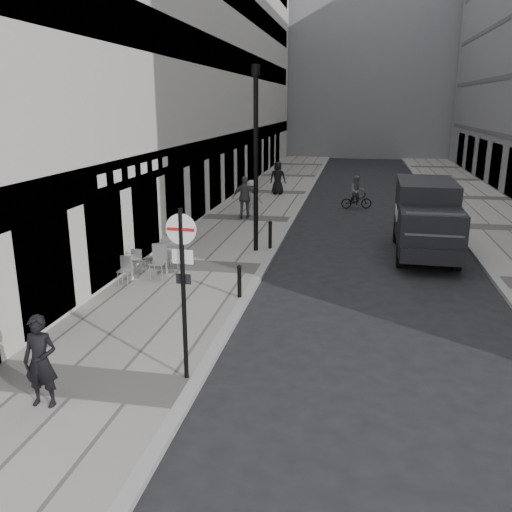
{
  "coord_description": "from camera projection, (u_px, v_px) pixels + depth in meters",
  "views": [
    {
      "loc": [
        2.77,
        -5.61,
        5.1
      ],
      "look_at": [
        0.37,
        7.31,
        1.4
      ],
      "focal_mm": 38.0,
      "sensor_mm": 36.0,
      "label": 1
    }
  ],
  "objects": [
    {
      "name": "cyclist",
      "position": [
        357.0,
        196.0,
        27.16
      ],
      "size": [
        1.61,
        0.84,
        1.65
      ],
      "rotation": [
        0.0,
        0.0,
        0.21
      ],
      "color": "black",
      "rests_on": "ground"
    },
    {
      "name": "lamppost",
      "position": [
        256.0,
        151.0,
        18.16
      ],
      "size": [
        0.28,
        0.28,
        6.22
      ],
      "color": "black",
      "rests_on": "sidewalk"
    },
    {
      "name": "cafe_table_near",
      "position": [
        170.0,
        248.0,
        17.81
      ],
      "size": [
        0.63,
        1.42,
        0.81
      ],
      "color": "silver",
      "rests_on": "sidewalk"
    },
    {
      "name": "panel_van",
      "position": [
        426.0,
        215.0,
        18.73
      ],
      "size": [
        2.11,
        5.35,
        2.49
      ],
      "rotation": [
        0.0,
        0.0,
        -0.03
      ],
      "color": "black",
      "rests_on": "ground"
    },
    {
      "name": "far_sidewalk",
      "position": [
        505.0,
        229.0,
        22.61
      ],
      "size": [
        4.0,
        60.0,
        0.12
      ],
      "primitive_type": "cube",
      "color": "gray",
      "rests_on": "ground"
    },
    {
      "name": "cafe_table_mid",
      "position": [
        132.0,
        265.0,
        15.89
      ],
      "size": [
        0.62,
        1.39,
        0.79
      ],
      "color": "silver",
      "rests_on": "sidewalk"
    },
    {
      "name": "pedestrian_b",
      "position": [
        252.0,
        198.0,
        24.91
      ],
      "size": [
        1.09,
        0.68,
        1.62
      ],
      "primitive_type": "imported",
      "rotation": [
        0.0,
        0.0,
        3.22
      ],
      "color": "#A4A098",
      "rests_on": "sidewalk"
    },
    {
      "name": "sign_post",
      "position": [
        183.0,
        272.0,
        9.66
      ],
      "size": [
        0.56,
        0.09,
        3.24
      ],
      "rotation": [
        0.0,
        0.0,
        -0.04
      ],
      "color": "black",
      "rests_on": "sidewalk"
    },
    {
      "name": "building_left",
      "position": [
        198.0,
        28.0,
        28.97
      ],
      "size": [
        4.0,
        45.0,
        18.0
      ],
      "primitive_type": "cube",
      "color": "beige",
      "rests_on": "ground"
    },
    {
      "name": "bollard_near",
      "position": [
        270.0,
        236.0,
        19.24
      ],
      "size": [
        0.12,
        0.12,
        0.92
      ],
      "primitive_type": "cylinder",
      "color": "black",
      "rests_on": "sidewalk"
    },
    {
      "name": "pedestrian_a",
      "position": [
        245.0,
        198.0,
        24.14
      ],
      "size": [
        1.17,
        0.66,
        1.89
      ],
      "primitive_type": "imported",
      "rotation": [
        0.0,
        0.0,
        3.33
      ],
      "color": "#4C4C50",
      "rests_on": "sidewalk"
    },
    {
      "name": "walking_man",
      "position": [
        41.0,
        361.0,
        9.08
      ],
      "size": [
        0.61,
        0.42,
        1.62
      ],
      "primitive_type": "imported",
      "rotation": [
        0.0,
        0.0,
        0.05
      ],
      "color": "black",
      "rests_on": "sidewalk"
    },
    {
      "name": "ground",
      "position": [
        128.0,
        503.0,
        7.18
      ],
      "size": [
        120.0,
        120.0,
        0.0
      ],
      "primitive_type": "plane",
      "color": "black",
      "rests_on": "ground"
    },
    {
      "name": "cafe_table_far",
      "position": [
        166.0,
        256.0,
        16.4
      ],
      "size": [
        0.8,
        1.81,
        1.03
      ],
      "color": "#B7B7B9",
      "rests_on": "sidewalk"
    },
    {
      "name": "pedestrian_c",
      "position": [
        278.0,
        178.0,
        30.74
      ],
      "size": [
        0.94,
        0.64,
        1.84
      ],
      "primitive_type": "imported",
      "rotation": [
        0.0,
        0.0,
        3.08
      ],
      "color": "black",
      "rests_on": "sidewalk"
    },
    {
      "name": "bollard_far",
      "position": [
        239.0,
        282.0,
        14.36
      ],
      "size": [
        0.11,
        0.11,
        0.83
      ],
      "primitive_type": "cylinder",
      "color": "black",
      "rests_on": "sidewalk"
    },
    {
      "name": "sidewalk",
      "position": [
        248.0,
        219.0,
        24.54
      ],
      "size": [
        4.0,
        60.0,
        0.12
      ],
      "primitive_type": "cube",
      "color": "gray",
      "rests_on": "ground"
    },
    {
      "name": "building_far",
      "position": [
        351.0,
        46.0,
        56.92
      ],
      "size": [
        24.0,
        16.0,
        22.0
      ],
      "primitive_type": "cube",
      "color": "slate",
      "rests_on": "ground"
    }
  ]
}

